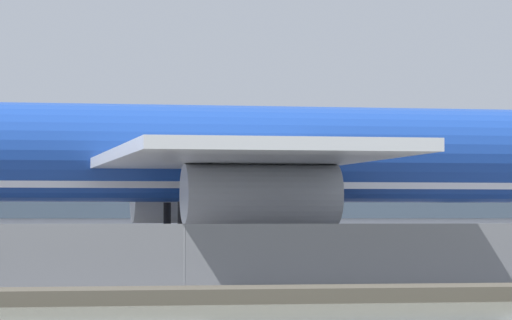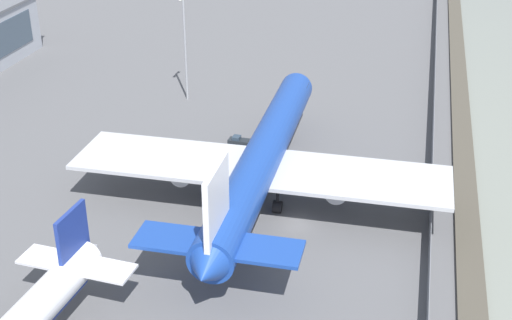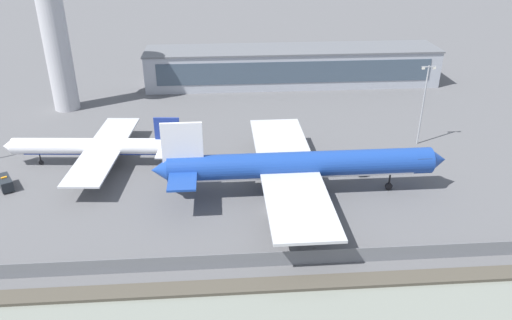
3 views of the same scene
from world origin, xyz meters
name	(u,v)px [view 1 (image 1 of 3)]	position (x,y,z in m)	size (l,w,h in m)	color
ground_plane	(135,278)	(0.00, 0.00, 0.00)	(500.00, 500.00, 0.00)	#565659
shoreline_seawall	(204,295)	(0.00, -20.50, 0.25)	(320.00, 3.00, 0.50)	#474238
perimeter_fence	(184,260)	(0.00, -16.00, 1.29)	(280.00, 0.10, 2.58)	slate
cargo_jet_blue	(224,158)	(5.14, 5.48, 5.83)	(55.26, 47.40, 15.27)	#193D93
baggage_tug	(455,252)	(19.68, 12.31, 0.81)	(1.74, 3.27, 1.80)	#1E2328
terminal_building	(194,188)	(13.67, 72.55, 5.60)	(88.87, 15.42, 11.17)	#9EA3AD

